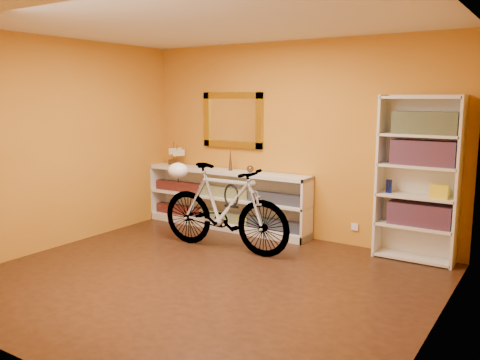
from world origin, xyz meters
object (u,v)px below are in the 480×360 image
Objects in this scene: bicycle at (224,208)px; console_unit at (226,199)px; bookcase at (418,179)px; helmet at (178,170)px.

console_unit is at bearing 31.34° from bicycle.
console_unit is 1.37× the size of bookcase.
console_unit is 9.80× the size of helmet.
bicycle reaches higher than helmet.
bicycle is 6.88× the size of helmet.
helmet is (-0.12, -0.89, 0.52)m from console_unit.
bookcase reaches higher than bicycle.
helmet reaches higher than console_unit.
helmet is (-2.76, -0.92, -0.01)m from bookcase.
bicycle reaches higher than console_unit.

